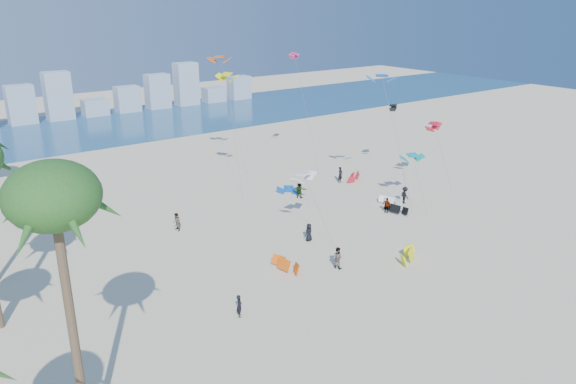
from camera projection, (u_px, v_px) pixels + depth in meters
ground at (400, 335)px, 34.74m from camera, size 220.00×220.00×0.00m
ocean at (69, 131)px, 89.47m from camera, size 220.00×220.00×0.00m
kitesurfer_near at (239, 306)px, 36.61m from camera, size 0.61×0.69×1.59m
kitesurfer_mid at (337, 258)px, 43.24m from camera, size 0.92×1.04×1.78m
kitesurfers_far at (322, 200)px, 55.84m from camera, size 23.11×11.36×1.87m
grounded_kites at (353, 216)px, 52.69m from camera, size 22.14×21.85×0.97m
flying_kites at (337, 102)px, 58.19m from camera, size 23.14×27.12×14.59m
distant_skyline at (43, 104)px, 95.39m from camera, size 85.00×3.00×8.40m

